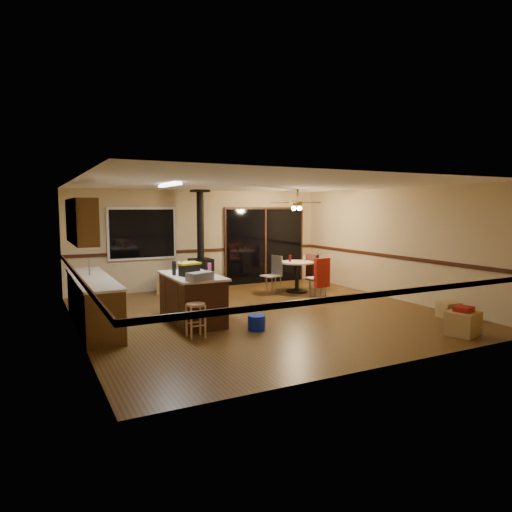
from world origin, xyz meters
TOP-DOWN VIEW (x-y plane):
  - floor at (0.00, 0.00)m, footprint 7.00×7.00m
  - ceiling at (0.00, 0.00)m, footprint 7.00×7.00m
  - wall_back at (0.00, 3.50)m, footprint 7.00×0.00m
  - wall_front at (0.00, -3.50)m, footprint 7.00×0.00m
  - wall_left at (-3.50, 0.00)m, footprint 0.00×7.00m
  - wall_right at (3.50, 0.00)m, footprint 0.00×7.00m
  - chair_rail at (0.00, 0.00)m, footprint 7.00×7.00m
  - window at (-1.60, 3.45)m, footprint 1.72×0.10m
  - sliding_door at (1.90, 3.45)m, footprint 2.52×0.10m
  - lower_cabinets at (-3.20, 0.50)m, footprint 0.60×3.00m
  - countertop at (-3.20, 0.50)m, footprint 0.64×3.04m
  - upper_cabinets at (-3.33, 0.70)m, footprint 0.35×2.00m
  - kitchen_island at (-1.50, 0.00)m, footprint 0.88×1.68m
  - wood_stove at (-0.20, 3.05)m, footprint 0.55×0.50m
  - ceiling_fan at (1.90, 1.73)m, footprint 0.24×0.24m
  - fluorescent_strip at (-1.80, 0.30)m, footprint 0.10×1.20m
  - toolbox_grey at (-1.59, -0.70)m, footprint 0.51×0.40m
  - toolbox_black at (-1.57, -0.07)m, footprint 0.41×0.30m
  - toolbox_yellow_lid at (-1.57, -0.07)m, footprint 0.47×0.35m
  - box_on_island at (-1.49, 0.17)m, footprint 0.35×0.40m
  - bottle_dark at (-1.81, 0.09)m, footprint 0.10×0.10m
  - bottle_pink at (-1.18, -0.10)m, footprint 0.08×0.08m
  - bottle_white at (-1.51, 0.72)m, footprint 0.06×0.06m
  - bar_stool at (-1.78, -1.00)m, footprint 0.31×0.31m
  - blue_bucket at (-0.68, -1.05)m, footprint 0.39×0.39m
  - dining_table at (1.90, 1.73)m, footprint 0.86×0.86m
  - glass_red at (1.75, 1.83)m, footprint 0.08×0.08m
  - glass_cream at (2.08, 1.68)m, footprint 0.06×0.06m
  - chair_left at (1.31, 1.85)m, footprint 0.47×0.47m
  - chair_near at (2.03, 0.85)m, footprint 0.48×0.52m
  - chair_right at (2.42, 1.78)m, footprint 0.48×0.44m
  - box_under_window at (-1.09, 3.10)m, footprint 0.60×0.54m
  - box_corner_a at (2.28, -2.91)m, footprint 0.63×0.58m
  - box_corner_b at (3.10, -1.94)m, footprint 0.41×0.36m
  - box_small_red at (2.28, -2.91)m, footprint 0.36×0.33m

SIDE VIEW (x-z plane):
  - floor at x=0.00m, z-range 0.00..0.00m
  - blue_bucket at x=-0.68m, z-range 0.00..0.26m
  - box_corner_b at x=3.10m, z-range 0.00..0.30m
  - box_under_window at x=-1.09m, z-range 0.00..0.39m
  - box_corner_a at x=2.28m, z-range 0.00..0.40m
  - bar_stool at x=-1.78m, z-range 0.00..0.57m
  - lower_cabinets at x=-3.20m, z-range 0.00..0.86m
  - box_small_red at x=2.28m, z-range 0.40..0.48m
  - kitchen_island at x=-1.50m, z-range 0.00..0.90m
  - dining_table at x=1.90m, z-range 0.14..0.92m
  - chair_left at x=1.31m, z-range 0.33..0.85m
  - chair_near at x=2.03m, z-range 0.25..0.95m
  - chair_right at x=2.42m, z-range 0.25..0.95m
  - wood_stove at x=-0.20m, z-range -0.53..1.99m
  - glass_cream at x=2.08m, z-range 0.78..0.92m
  - glass_red at x=1.75m, z-range 0.78..0.95m
  - countertop at x=-3.20m, z-range 0.86..0.90m
  - toolbox_grey at x=-1.59m, z-range 0.90..1.04m
  - bottle_white at x=-1.51m, z-range 0.90..1.08m
  - chair_rail at x=0.00m, z-range 0.96..1.04m
  - toolbox_black at x=-1.57m, z-range 0.90..1.10m
  - bottle_pink at x=-1.18m, z-range 0.90..1.11m
  - box_on_island at x=-1.49m, z-range 0.90..1.12m
  - bottle_dark at x=-1.81m, z-range 0.90..1.16m
  - sliding_door at x=1.90m, z-range 0.00..2.10m
  - toolbox_yellow_lid at x=-1.57m, z-range 1.10..1.14m
  - wall_back at x=0.00m, z-range -2.20..4.80m
  - wall_front at x=0.00m, z-range -2.20..4.80m
  - wall_left at x=-3.50m, z-range -2.20..4.80m
  - wall_right at x=3.50m, z-range -2.20..4.80m
  - window at x=-1.60m, z-range 0.84..2.16m
  - upper_cabinets at x=-3.33m, z-range 1.50..2.30m
  - ceiling_fan at x=1.90m, z-range 1.94..2.49m
  - fluorescent_strip at x=-1.80m, z-range 2.54..2.58m
  - ceiling at x=0.00m, z-range 2.60..2.60m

